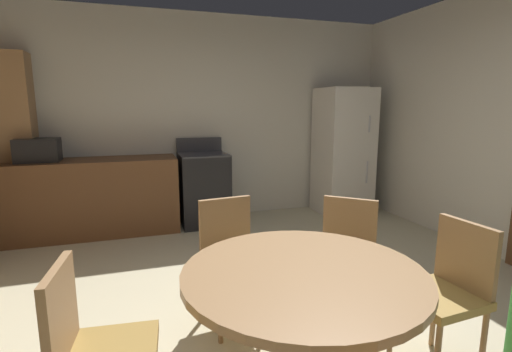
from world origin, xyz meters
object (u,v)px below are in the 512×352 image
at_px(oven_range, 204,188).
at_px(chair_northeast, 345,253).
at_px(chair_west, 92,346).
at_px(chair_north, 231,253).
at_px(microwave, 38,150).
at_px(refrigerator, 343,152).
at_px(dining_table, 303,302).
at_px(chair_east, 448,286).

distance_m(oven_range, chair_northeast, 2.61).
bearing_deg(chair_west, chair_north, 51.40).
xyz_separation_m(microwave, chair_west, (0.80, -3.14, -0.53)).
relative_size(chair_northeast, chair_west, 1.00).
distance_m(refrigerator, chair_northeast, 2.91).
relative_size(oven_range, dining_table, 0.96).
bearing_deg(microwave, chair_northeast, -46.90).
xyz_separation_m(dining_table, chair_north, (-0.11, 0.94, -0.10)).
bearing_deg(refrigerator, dining_table, -123.27).
height_order(chair_north, chair_west, same).
relative_size(dining_table, chair_west, 1.31).
height_order(chair_northeast, chair_west, same).
distance_m(microwave, chair_northeast, 3.53).
height_order(oven_range, chair_east, oven_range).
relative_size(chair_north, chair_east, 1.00).
relative_size(refrigerator, chair_west, 2.02).
height_order(microwave, dining_table, microwave).
distance_m(oven_range, dining_table, 3.25).
bearing_deg(chair_east, oven_range, -79.26).
distance_m(microwave, chair_north, 2.87).
bearing_deg(microwave, oven_range, 0.11).
height_order(refrigerator, chair_northeast, refrigerator).
xyz_separation_m(refrigerator, chair_northeast, (-1.45, -2.50, -0.38)).
bearing_deg(chair_north, refrigerator, 128.66).
bearing_deg(chair_northeast, oven_range, -124.98).
relative_size(chair_north, chair_west, 1.00).
bearing_deg(chair_north, chair_northeast, 64.95).
bearing_deg(chair_northeast, refrigerator, -166.91).
distance_m(chair_north, chair_west, 1.18).
bearing_deg(chair_north, dining_table, -0.00).
bearing_deg(chair_west, refrigerator, 51.44).
xyz_separation_m(dining_table, chair_west, (-0.94, 0.10, -0.10)).
height_order(dining_table, chair_east, chair_east).
relative_size(microwave, chair_northeast, 0.51).
bearing_deg(chair_west, microwave, 110.22).
height_order(oven_range, chair_northeast, oven_range).
bearing_deg(dining_table, chair_west, 174.15).
distance_m(chair_northeast, chair_east, 0.69).
bearing_deg(microwave, refrigerator, -0.75).
bearing_deg(microwave, chair_north, -54.73).
xyz_separation_m(chair_northeast, chair_west, (-1.58, -0.59, 0.00)).
distance_m(chair_north, chair_northeast, 0.80).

